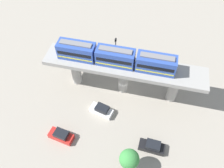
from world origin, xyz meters
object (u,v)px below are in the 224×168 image
object	(u,v)px
parked_car_black	(152,146)
parked_car_red	(61,136)
parked_car_white	(102,110)
train	(115,57)
tree_near_viaduct	(129,159)
signal_post	(115,56)

from	to	relation	value
parked_car_black	parked_car_red	world-z (taller)	same
parked_car_red	parked_car_black	bearing A→B (deg)	105.00
parked_car_white	parked_car_black	bearing A→B (deg)	77.45
train	parked_car_white	distance (m)	10.08
train	tree_near_viaduct	distance (m)	16.72
train	tree_near_viaduct	world-z (taller)	train
parked_car_white	parked_car_red	world-z (taller)	same
parked_car_white	tree_near_viaduct	bearing A→B (deg)	50.47
parked_car_black	parked_car_red	size ratio (longest dim) A/B	0.97
train	parked_car_red	xyz separation A→B (m)	(12.53, -6.47, -7.91)
parked_car_red	tree_near_viaduct	xyz separation A→B (m)	(2.47, 11.95, 2.94)
train	signal_post	size ratio (longest dim) A/B	2.11
parked_car_black	tree_near_viaduct	bearing A→B (deg)	-35.52
parked_car_black	tree_near_viaduct	distance (m)	5.91
parked_car_white	signal_post	size ratio (longest dim) A/B	0.46
train	parked_car_white	size ratio (longest dim) A/B	4.55
parked_car_white	parked_car_red	size ratio (longest dim) A/B	1.02
parked_car_black	signal_post	world-z (taller)	signal_post
parked_car_red	tree_near_viaduct	distance (m)	12.55
parked_car_black	tree_near_viaduct	size ratio (longest dim) A/B	0.82
signal_post	parked_car_black	bearing A→B (deg)	33.08
train	signal_post	distance (m)	4.77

